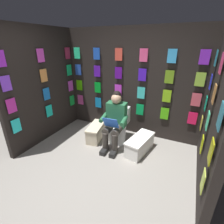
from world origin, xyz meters
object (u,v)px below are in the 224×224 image
(toilet, at_px, (118,127))
(comic_longbox_near, at_px, (96,132))
(comic_longbox_far, at_px, (140,145))
(person_reading, at_px, (115,120))

(toilet, xyz_separation_m, comic_longbox_near, (0.49, 0.16, -0.15))
(comic_longbox_far, bearing_deg, toilet, -9.52)
(toilet, xyz_separation_m, comic_longbox_far, (-0.57, 0.21, -0.16))
(person_reading, height_order, comic_longbox_far, person_reading)
(person_reading, xyz_separation_m, comic_longbox_near, (0.50, -0.07, -0.43))
(comic_longbox_near, xyz_separation_m, comic_longbox_far, (-1.06, 0.05, -0.01))
(toilet, xyz_separation_m, person_reading, (-0.02, 0.23, 0.27))
(comic_longbox_near, distance_m, comic_longbox_far, 1.06)
(person_reading, relative_size, comic_longbox_far, 1.49)
(person_reading, relative_size, comic_longbox_near, 1.70)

